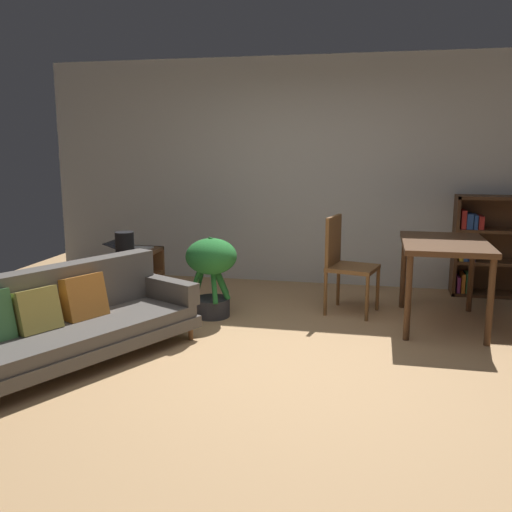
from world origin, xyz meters
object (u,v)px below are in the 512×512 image
object	(u,v)px
potted_floor_plant	(211,267)
bookshelf	(505,247)
media_console	(131,279)
fabric_couch	(62,321)
open_laptop	(131,248)
desk_speaker	(125,245)
dining_chair_far	(345,260)
dining_table	(444,251)

from	to	relation	value
potted_floor_plant	bookshelf	distance (m)	3.33
media_console	bookshelf	distance (m)	4.16
fabric_couch	open_laptop	distance (m)	1.92
media_console	bookshelf	world-z (taller)	bookshelf
open_laptop	potted_floor_plant	world-z (taller)	potted_floor_plant
media_console	potted_floor_plant	world-z (taller)	potted_floor_plant
desk_speaker	potted_floor_plant	world-z (taller)	desk_speaker
fabric_couch	desk_speaker	size ratio (longest dim) A/B	8.29
fabric_couch	open_laptop	size ratio (longest dim) A/B	4.75
open_laptop	potted_floor_plant	bearing A→B (deg)	-24.47
desk_speaker	bookshelf	bearing A→B (deg)	19.83
dining_chair_far	bookshelf	size ratio (longest dim) A/B	0.77
media_console	dining_chair_far	world-z (taller)	dining_chair_far
open_laptop	potted_floor_plant	xyz separation A→B (m)	(1.07, -0.49, -0.07)
open_laptop	bookshelf	distance (m)	4.17
dining_table	dining_chair_far	size ratio (longest dim) A/B	1.15
open_laptop	dining_table	size ratio (longest dim) A/B	0.41
potted_floor_plant	dining_chair_far	world-z (taller)	dining_chair_far
fabric_couch	dining_chair_far	world-z (taller)	dining_chair_far
fabric_couch	desk_speaker	world-z (taller)	desk_speaker
open_laptop	bookshelf	xyz separation A→B (m)	(4.06, 0.98, -0.01)
media_console	desk_speaker	bearing A→B (deg)	-77.07
desk_speaker	potted_floor_plant	distance (m)	0.95
desk_speaker	dining_table	world-z (taller)	desk_speaker
desk_speaker	dining_table	distance (m)	3.13
bookshelf	dining_chair_far	bearing A→B (deg)	-148.92
desk_speaker	dining_chair_far	distance (m)	2.24
bookshelf	media_console	bearing A→B (deg)	-162.99
potted_floor_plant	dining_table	size ratio (longest dim) A/B	0.71
open_laptop	dining_table	bearing A→B (deg)	-4.98
dining_table	dining_chair_far	world-z (taller)	dining_chair_far
dining_table	potted_floor_plant	bearing A→B (deg)	-174.71
media_console	dining_table	distance (m)	3.20
desk_speaker	dining_chair_far	size ratio (longest dim) A/B	0.27
dining_table	dining_chair_far	xyz separation A→B (m)	(-0.92, 0.23, -0.17)
dining_table	bookshelf	world-z (taller)	bookshelf
potted_floor_plant	fabric_couch	bearing A→B (deg)	-119.56
media_console	open_laptop	bearing A→B (deg)	111.65
fabric_couch	media_console	distance (m)	1.67
media_console	desk_speaker	xyz separation A→B (m)	(0.05, -0.20, 0.41)
media_console	bookshelf	xyz separation A→B (m)	(3.96, 1.21, 0.29)
desk_speaker	open_laptop	bearing A→B (deg)	107.71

